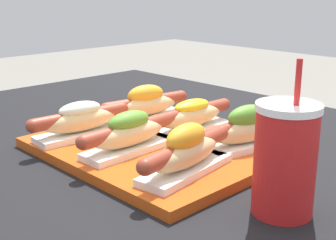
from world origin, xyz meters
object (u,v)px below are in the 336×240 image
hot_dog_2 (186,152)px  hot_dog_5 (247,129)px  drink_cup (285,159)px  hot_dog_0 (80,120)px  hot_dog_4 (192,116)px  hot_dog_1 (129,133)px  sauce_bowl (75,114)px  hot_dog_3 (146,105)px  serving_tray (160,147)px

hot_dog_2 → hot_dog_5: same height
drink_cup → hot_dog_2: bearing=-171.1°
hot_dog_0 → drink_cup: 0.44m
hot_dog_5 → drink_cup: (0.17, -0.14, 0.03)m
hot_dog_2 → hot_dog_4: (-0.14, 0.16, -0.00)m
hot_dog_1 → sauce_bowl: 0.31m
drink_cup → sauce_bowl: bearing=174.8°
hot_dog_3 → hot_dog_4: 0.13m
serving_tray → hot_dog_0: bearing=-146.4°
serving_tray → hot_dog_4: 0.10m
hot_dog_0 → hot_dog_2: 0.27m
hot_dog_1 → hot_dog_5: bearing=51.6°
hot_dog_0 → drink_cup: drink_cup is taller
hot_dog_5 → hot_dog_0: bearing=-145.6°
drink_cup → hot_dog_0: bearing=-174.8°
serving_tray → hot_dog_2: 0.16m
hot_dog_4 → hot_dog_0: bearing=-126.2°
hot_dog_5 → drink_cup: drink_cup is taller
hot_dog_1 → hot_dog_0: bearing=-174.2°
serving_tray → drink_cup: 0.31m
hot_dog_4 → sauce_bowl: (-0.29, -0.08, -0.04)m
serving_tray → hot_dog_4: size_ratio=1.94×
hot_dog_1 → hot_dog_5: hot_dog_5 is taller
hot_dog_4 → drink_cup: 0.33m
serving_tray → drink_cup: size_ratio=2.00×
hot_dog_2 → hot_dog_5: (-0.01, 0.17, -0.00)m
hot_dog_0 → hot_dog_5: size_ratio=1.02×
sauce_bowl → drink_cup: size_ratio=0.30×
hot_dog_1 → hot_dog_3: hot_dog_3 is taller
hot_dog_2 → hot_dog_4: bearing=130.8°
hot_dog_4 → hot_dog_3: bearing=-175.8°
hot_dog_2 → hot_dog_3: size_ratio=1.00×
hot_dog_4 → hot_dog_2: bearing=-49.2°
serving_tray → sauce_bowl: 0.30m
hot_dog_0 → hot_dog_4: size_ratio=1.00×
serving_tray → sauce_bowl: bearing=179.1°
serving_tray → hot_dog_3: hot_dog_3 is taller
hot_dog_0 → hot_dog_1: size_ratio=1.00×
serving_tray → hot_dog_1: size_ratio=1.94×
hot_dog_1 → hot_dog_4: (-0.00, 0.16, -0.00)m
hot_dog_1 → sauce_bowl: bearing=164.9°
hot_dog_0 → hot_dog_3: bearing=89.6°
hot_dog_0 → hot_dog_4: hot_dog_0 is taller
hot_dog_1 → hot_dog_4: bearing=90.8°
hot_dog_0 → hot_dog_4: (0.13, 0.18, -0.00)m
hot_dog_3 → hot_dog_2: bearing=-29.7°
serving_tray → hot_dog_1: (-0.00, -0.08, 0.04)m
hot_dog_1 → hot_dog_2: size_ratio=1.01×
hot_dog_3 → sauce_bowl: hot_dog_3 is taller
hot_dog_1 → hot_dog_4: hot_dog_1 is taller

